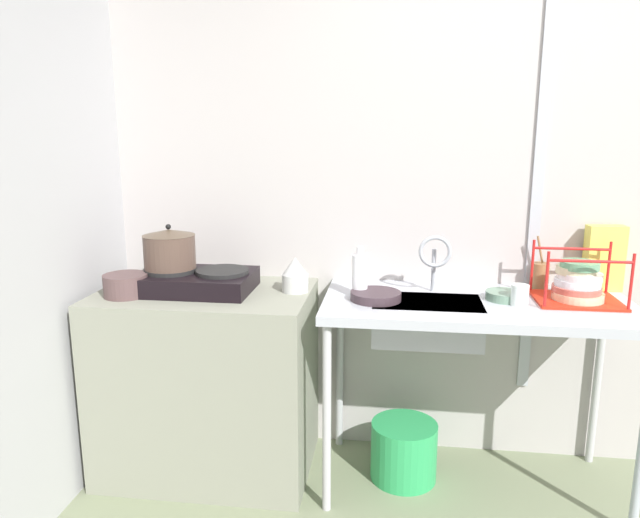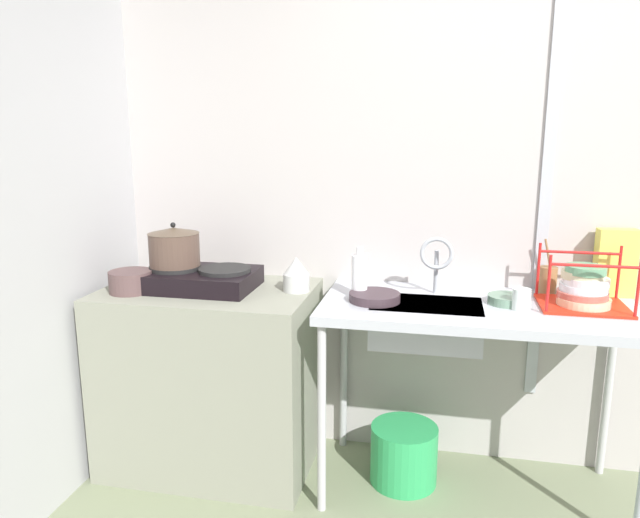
{
  "view_description": "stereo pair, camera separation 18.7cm",
  "coord_description": "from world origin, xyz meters",
  "px_view_note": "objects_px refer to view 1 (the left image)",
  "views": [
    {
      "loc": [
        -0.78,
        -1.27,
        1.56
      ],
      "look_at": [
        -1.1,
        1.18,
        1.03
      ],
      "focal_mm": 32.72,
      "sensor_mm": 36.0,
      "label": 1
    },
    {
      "loc": [
        -0.59,
        -1.24,
        1.56
      ],
      "look_at": [
        -1.1,
        1.18,
        1.03
      ],
      "focal_mm": 32.72,
      "sensor_mm": 36.0,
      "label": 2
    }
  ],
  "objects_px": {
    "sink_basin": "(427,321)",
    "frying_pan": "(376,296)",
    "faucet": "(435,255)",
    "dish_rack": "(578,284)",
    "cup_by_rack": "(520,295)",
    "small_bowl_on_drainboard": "(504,296)",
    "pot_on_left_burner": "(169,249)",
    "cereal_box": "(604,258)",
    "bottle_by_sink": "(360,275)",
    "stove": "(197,280)",
    "utensil_jar": "(540,275)",
    "percolator": "(295,275)",
    "pot_beside_stove": "(126,285)",
    "bucket_on_floor": "(404,451)"
  },
  "relations": [
    {
      "from": "sink_basin",
      "to": "cup_by_rack",
      "type": "bearing_deg",
      "value": -1.22
    },
    {
      "from": "sink_basin",
      "to": "cereal_box",
      "type": "xyz_separation_m",
      "value": [
        0.79,
        0.29,
        0.23
      ]
    },
    {
      "from": "utensil_jar",
      "to": "faucet",
      "type": "bearing_deg",
      "value": -161.25
    },
    {
      "from": "stove",
      "to": "faucet",
      "type": "relative_size",
      "value": 1.89
    },
    {
      "from": "sink_basin",
      "to": "bucket_on_floor",
      "type": "relative_size",
      "value": 1.51
    },
    {
      "from": "faucet",
      "to": "cereal_box",
      "type": "distance_m",
      "value": 0.78
    },
    {
      "from": "dish_rack",
      "to": "cereal_box",
      "type": "relative_size",
      "value": 1.15
    },
    {
      "from": "dish_rack",
      "to": "sink_basin",
      "type": "bearing_deg",
      "value": -173.02
    },
    {
      "from": "frying_pan",
      "to": "small_bowl_on_drainboard",
      "type": "bearing_deg",
      "value": 8.07
    },
    {
      "from": "pot_on_left_burner",
      "to": "cup_by_rack",
      "type": "height_order",
      "value": "pot_on_left_burner"
    },
    {
      "from": "frying_pan",
      "to": "cereal_box",
      "type": "height_order",
      "value": "cereal_box"
    },
    {
      "from": "faucet",
      "to": "cereal_box",
      "type": "relative_size",
      "value": 0.9
    },
    {
      "from": "pot_on_left_burner",
      "to": "percolator",
      "type": "xyz_separation_m",
      "value": [
        0.56,
        0.05,
        -0.11
      ]
    },
    {
      "from": "cup_by_rack",
      "to": "small_bowl_on_drainboard",
      "type": "height_order",
      "value": "cup_by_rack"
    },
    {
      "from": "stove",
      "to": "cereal_box",
      "type": "xyz_separation_m",
      "value": [
        1.81,
        0.25,
        0.1
      ]
    },
    {
      "from": "pot_beside_stove",
      "to": "utensil_jar",
      "type": "relative_size",
      "value": 0.78
    },
    {
      "from": "stove",
      "to": "cup_by_rack",
      "type": "bearing_deg",
      "value": -1.77
    },
    {
      "from": "pot_on_left_burner",
      "to": "cereal_box",
      "type": "xyz_separation_m",
      "value": [
        1.94,
        0.25,
        -0.04
      ]
    },
    {
      "from": "faucet",
      "to": "dish_rack",
      "type": "bearing_deg",
      "value": -4.22
    },
    {
      "from": "small_bowl_on_drainboard",
      "to": "utensil_jar",
      "type": "bearing_deg",
      "value": 48.49
    },
    {
      "from": "frying_pan",
      "to": "bottle_by_sink",
      "type": "bearing_deg",
      "value": 146.34
    },
    {
      "from": "bottle_by_sink",
      "to": "dish_rack",
      "type": "bearing_deg",
      "value": 2.36
    },
    {
      "from": "utensil_jar",
      "to": "percolator",
      "type": "bearing_deg",
      "value": -169.53
    },
    {
      "from": "frying_pan",
      "to": "percolator",
      "type": "bearing_deg",
      "value": 165.89
    },
    {
      "from": "percolator",
      "to": "dish_rack",
      "type": "height_order",
      "value": "dish_rack"
    },
    {
      "from": "stove",
      "to": "dish_rack",
      "type": "height_order",
      "value": "dish_rack"
    },
    {
      "from": "cereal_box",
      "to": "bucket_on_floor",
      "type": "xyz_separation_m",
      "value": [
        -0.87,
        -0.24,
        -0.88
      ]
    },
    {
      "from": "small_bowl_on_drainboard",
      "to": "cereal_box",
      "type": "bearing_deg",
      "value": 25.43
    },
    {
      "from": "pot_beside_stove",
      "to": "dish_rack",
      "type": "xyz_separation_m",
      "value": [
        1.93,
        0.16,
        0.03
      ]
    },
    {
      "from": "frying_pan",
      "to": "bottle_by_sink",
      "type": "distance_m",
      "value": 0.12
    },
    {
      "from": "bottle_by_sink",
      "to": "pot_on_left_burner",
      "type": "bearing_deg",
      "value": -179.78
    },
    {
      "from": "sink_basin",
      "to": "cereal_box",
      "type": "height_order",
      "value": "cereal_box"
    },
    {
      "from": "pot_beside_stove",
      "to": "frying_pan",
      "type": "relative_size",
      "value": 0.88
    },
    {
      "from": "cup_by_rack",
      "to": "pot_on_left_burner",
      "type": "bearing_deg",
      "value": 178.37
    },
    {
      "from": "percolator",
      "to": "bucket_on_floor",
      "type": "relative_size",
      "value": 0.52
    },
    {
      "from": "pot_on_left_burner",
      "to": "sink_basin",
      "type": "distance_m",
      "value": 1.18
    },
    {
      "from": "utensil_jar",
      "to": "small_bowl_on_drainboard",
      "type": "bearing_deg",
      "value": -131.51
    },
    {
      "from": "faucet",
      "to": "dish_rack",
      "type": "height_order",
      "value": "faucet"
    },
    {
      "from": "small_bowl_on_drainboard",
      "to": "bottle_by_sink",
      "type": "bearing_deg",
      "value": -177.29
    },
    {
      "from": "stove",
      "to": "frying_pan",
      "type": "height_order",
      "value": "stove"
    },
    {
      "from": "pot_beside_stove",
      "to": "percolator",
      "type": "height_order",
      "value": "percolator"
    },
    {
      "from": "stove",
      "to": "faucet",
      "type": "height_order",
      "value": "faucet"
    },
    {
      "from": "faucet",
      "to": "dish_rack",
      "type": "distance_m",
      "value": 0.6
    },
    {
      "from": "sink_basin",
      "to": "cup_by_rack",
      "type": "distance_m",
      "value": 0.4
    },
    {
      "from": "pot_on_left_burner",
      "to": "faucet",
      "type": "distance_m",
      "value": 1.18
    },
    {
      "from": "pot_beside_stove",
      "to": "utensil_jar",
      "type": "bearing_deg",
      "value": 11.52
    },
    {
      "from": "frying_pan",
      "to": "small_bowl_on_drainboard",
      "type": "height_order",
      "value": "same"
    },
    {
      "from": "sink_basin",
      "to": "frying_pan",
      "type": "height_order",
      "value": "frying_pan"
    },
    {
      "from": "utensil_jar",
      "to": "sink_basin",
      "type": "bearing_deg",
      "value": -151.2
    },
    {
      "from": "pot_beside_stove",
      "to": "frying_pan",
      "type": "xyz_separation_m",
      "value": [
        1.09,
        0.08,
        -0.03
      ]
    }
  ]
}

